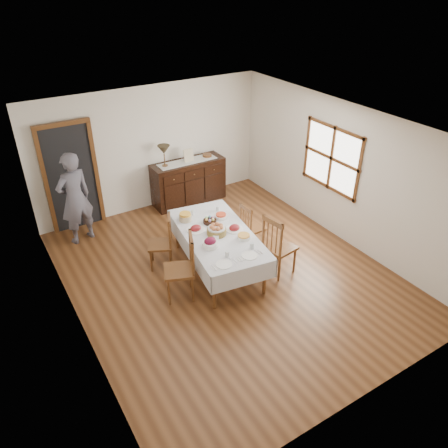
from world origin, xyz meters
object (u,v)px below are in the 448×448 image
sideboard (189,182)px  table_lamp (164,150)px  chair_right_far (251,226)px  chair_right_near (278,245)px  person (74,196)px  chair_left_near (183,267)px  chair_left_far (163,242)px  dining_table (217,237)px

sideboard → table_lamp: 0.99m
chair_right_far → table_lamp: size_ratio=1.95×
chair_right_near → sideboard: chair_right_near is taller
chair_right_far → person: size_ratio=0.47×
chair_right_near → table_lamp: size_ratio=2.45×
chair_left_near → chair_left_far: (0.08, 0.91, -0.07)m
chair_left_near → person: bearing=-137.6°
chair_right_far → chair_left_near: bearing=107.8°
chair_right_near → chair_right_far: bearing=-14.2°
chair_left_far → chair_right_near: bearing=78.1°
chair_right_near → chair_left_far: bearing=42.9°
chair_right_far → table_lamp: 2.50m
chair_left_far → chair_right_near: size_ratio=0.87×
person → table_lamp: bearing=173.8°
dining_table → chair_left_near: bearing=-150.3°
chair_right_far → chair_left_far: bearing=77.6°
chair_left_far → chair_right_far: (1.63, -0.32, -0.04)m
chair_left_far → chair_right_far: 1.66m
chair_right_near → chair_left_near: bearing=70.5°
chair_left_near → table_lamp: (1.06, 2.85, 0.76)m
chair_left_near → chair_right_far: size_ratio=1.24×
chair_right_far → sideboard: (-0.12, 2.24, 0.03)m
dining_table → chair_left_near: size_ratio=2.07×
table_lamp → chair_left_near: bearing=-110.4°
chair_left_near → person: (-0.93, 2.51, 0.39)m
chair_left_far → sideboard: size_ratio=0.61×
table_lamp → person: bearing=-170.3°
chair_left_far → person: 1.94m
chair_left_near → chair_right_far: 1.81m
chair_left_far → chair_right_near: chair_right_near is taller
chair_left_near → chair_left_far: bearing=-162.7°
chair_right_near → chair_right_far: chair_right_near is taller
sideboard → person: bearing=-172.7°
dining_table → sideboard: 2.63m
chair_left_near → table_lamp: size_ratio=2.42×
chair_left_near → person: person is taller
chair_right_far → table_lamp: bearing=14.7°
dining_table → sideboard: (0.76, 2.51, -0.17)m
chair_right_near → person: size_ratio=0.59×
dining_table → chair_right_far: bearing=25.6°
dining_table → sideboard: size_ratio=1.43×
chair_left_near → chair_right_far: bearing=131.3°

